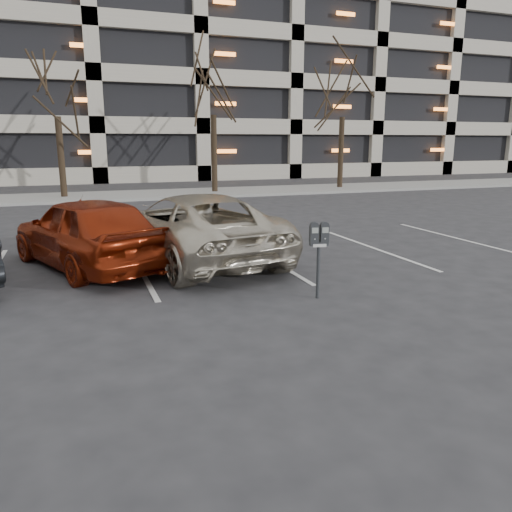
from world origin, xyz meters
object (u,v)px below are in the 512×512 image
object	(u,v)px
tree_b	(53,63)
tree_c	(213,64)
suv_silver	(194,227)
parking_meter	(319,241)
car_red	(87,232)
tree_d	(344,71)

from	to	relation	value
tree_b	tree_c	distance (m)	7.01
tree_c	suv_silver	size ratio (longest dim) A/B	1.50
parking_meter	suv_silver	world-z (taller)	suv_silver
tree_b	suv_silver	size ratio (longest dim) A/B	1.43
tree_c	car_red	distance (m)	15.86
tree_b	tree_d	size ratio (longest dim) A/B	0.95
tree_c	car_red	bearing A→B (deg)	-115.18
suv_silver	car_red	world-z (taller)	car_red
tree_b	car_red	xyz separation A→B (m)	(0.64, -13.52, -5.02)
tree_d	parking_meter	distance (m)	20.28
tree_b	tree_d	world-z (taller)	tree_d
tree_b	tree_c	xyz separation A→B (m)	(7.00, 0.00, 0.29)
tree_c	parking_meter	world-z (taller)	tree_c
tree_d	car_red	bearing A→B (deg)	-134.65
car_red	tree_d	bearing A→B (deg)	-157.01
parking_meter	tree_c	bearing A→B (deg)	90.91
parking_meter	car_red	size ratio (longest dim) A/B	0.28
tree_d	suv_silver	size ratio (longest dim) A/B	1.50
suv_silver	car_red	xyz separation A→B (m)	(-2.19, 0.08, 0.02)
tree_d	parking_meter	xyz separation A→B (m)	(-9.88, -16.95, -5.12)
tree_c	car_red	xyz separation A→B (m)	(-6.36, -13.52, -5.31)
tree_b	car_red	distance (m)	14.44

